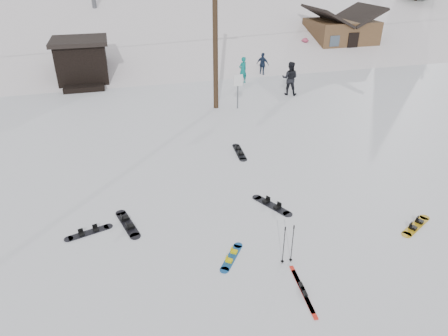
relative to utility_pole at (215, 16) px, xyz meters
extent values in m
plane|color=white|center=(-2.00, -14.00, -4.68)|extent=(200.00, 200.00, 0.00)
cube|color=white|center=(-2.00, 41.00, -16.68)|extent=(60.00, 85.24, 65.97)
cube|color=white|center=(36.00, 36.00, -15.68)|extent=(45.66, 93.98, 54.59)
cylinder|color=#3A2819|center=(0.00, 0.00, -0.18)|extent=(0.26, 0.26, 9.00)
cylinder|color=#595B60|center=(1.10, -0.40, -3.78)|extent=(0.07, 0.07, 1.80)
cube|color=white|center=(1.10, -0.44, -3.13)|extent=(0.50, 0.04, 0.60)
cube|color=black|center=(-7.00, 7.00, -3.43)|extent=(3.00, 3.00, 2.50)
cube|color=black|center=(-7.00, 7.00, -2.06)|extent=(3.40, 3.40, 0.25)
cube|color=black|center=(-7.00, 5.20, -4.53)|extent=(2.40, 1.20, 0.30)
cube|color=brown|center=(13.00, 10.00, -3.33)|extent=(5.00, 4.00, 2.70)
cube|color=black|center=(11.65, 10.00, -1.63)|extent=(2.69, 4.40, 1.43)
cube|color=black|center=(14.35, 10.00, -1.63)|extent=(2.69, 4.40, 1.43)
cube|color=black|center=(13.00, 7.98, -3.58)|extent=(0.90, 0.06, 1.90)
cube|color=#175298|center=(-2.59, -11.89, -4.67)|extent=(0.85, 1.02, 0.02)
cylinder|color=#175298|center=(-2.27, -11.45, -4.67)|extent=(0.25, 0.25, 0.02)
cylinder|color=#175298|center=(-2.92, -12.32, -4.67)|extent=(0.25, 0.25, 0.02)
cube|color=#DBC60B|center=(-2.47, -11.73, -4.62)|extent=(0.22, 0.21, 0.07)
cube|color=#DBC60B|center=(-2.71, -12.04, -4.62)|extent=(0.22, 0.21, 0.07)
cube|color=red|center=(-1.24, -13.63, -4.67)|extent=(0.25, 1.64, 0.02)
cube|color=black|center=(-1.24, -13.63, -4.62)|extent=(0.11, 0.30, 0.07)
cube|color=red|center=(-1.22, -13.46, -4.67)|extent=(0.25, 1.64, 0.02)
cube|color=black|center=(-1.22, -13.46, -4.62)|extent=(0.11, 0.30, 0.07)
cylinder|color=black|center=(-1.33, -12.46, -4.10)|extent=(0.02, 0.02, 1.17)
cylinder|color=black|center=(-1.33, -12.46, -4.62)|extent=(0.09, 0.09, 0.01)
cylinder|color=black|center=(-1.33, -12.46, -3.53)|extent=(0.04, 0.04, 0.11)
cylinder|color=black|center=(-1.08, -12.46, -4.10)|extent=(0.02, 0.02, 1.17)
cylinder|color=black|center=(-1.08, -12.46, -4.62)|extent=(0.09, 0.09, 0.01)
cylinder|color=black|center=(-1.08, -12.46, -3.53)|extent=(0.04, 0.04, 0.11)
cube|color=black|center=(-6.42, -9.69, -4.67)|extent=(1.21, 0.58, 0.02)
cylinder|color=black|center=(-5.85, -9.53, -4.67)|extent=(0.27, 0.27, 0.02)
cylinder|color=black|center=(-6.98, -9.85, -4.67)|extent=(0.27, 0.27, 0.02)
cube|color=black|center=(-6.21, -9.63, -4.62)|extent=(0.19, 0.23, 0.08)
cube|color=black|center=(-6.62, -9.75, -4.62)|extent=(0.19, 0.23, 0.08)
cube|color=black|center=(-5.27, -9.57, -4.67)|extent=(0.68, 1.43, 0.03)
cylinder|color=black|center=(-5.45, -8.89, -4.67)|extent=(0.32, 0.32, 0.03)
cylinder|color=black|center=(-5.08, -10.24, -4.67)|extent=(0.32, 0.32, 0.03)
cube|color=black|center=(-5.33, -9.33, -4.61)|extent=(0.27, 0.23, 0.09)
cube|color=black|center=(-5.20, -9.81, -4.61)|extent=(0.27, 0.23, 0.09)
cube|color=black|center=(-0.58, -9.78, -4.67)|extent=(0.90, 1.35, 0.03)
cylinder|color=black|center=(-0.27, -10.38, -4.67)|extent=(0.31, 0.31, 0.03)
cylinder|color=black|center=(-0.90, -9.18, -4.67)|extent=(0.31, 0.31, 0.03)
cube|color=black|center=(-0.47, -10.00, -4.61)|extent=(0.27, 0.25, 0.09)
cube|color=black|center=(-0.70, -9.56, -4.61)|extent=(0.27, 0.25, 0.09)
cube|color=gold|center=(3.28, -12.01, -4.67)|extent=(1.27, 0.86, 0.03)
cylinder|color=gold|center=(3.85, -11.71, -4.67)|extent=(0.29, 0.29, 0.03)
cylinder|color=gold|center=(2.72, -12.31, -4.67)|extent=(0.29, 0.29, 0.03)
cube|color=black|center=(3.49, -11.90, -4.61)|extent=(0.24, 0.26, 0.08)
cube|color=black|center=(3.08, -12.11, -4.61)|extent=(0.24, 0.26, 0.08)
cube|color=black|center=(-0.42, -5.65, -4.67)|extent=(0.42, 1.40, 0.03)
cylinder|color=black|center=(-0.37, -4.96, -4.67)|extent=(0.32, 0.32, 0.03)
cylinder|color=black|center=(-0.48, -6.34, -4.67)|extent=(0.32, 0.32, 0.03)
cube|color=black|center=(-0.41, -5.40, -4.61)|extent=(0.24, 0.19, 0.09)
cube|color=black|center=(-0.44, -5.90, -4.61)|extent=(0.24, 0.19, 0.09)
imported|color=#0B706B|center=(2.82, 4.08, -3.85)|extent=(0.72, 0.62, 1.67)
imported|color=black|center=(4.74, 1.09, -3.71)|extent=(1.18, 1.10, 1.94)
imported|color=#C24467|center=(9.53, 9.22, -3.88)|extent=(1.20, 1.03, 1.61)
imported|color=#1A2741|center=(4.67, 5.44, -3.92)|extent=(0.89, 0.90, 1.53)
camera|label=1|loc=(-5.04, -20.04, 2.72)|focal=32.00mm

